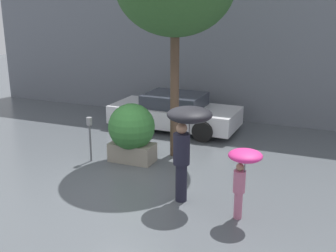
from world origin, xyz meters
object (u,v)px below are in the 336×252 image
Objects in this scene: planter_box at (132,131)px; parking_meter at (90,130)px; person_child at (243,167)px; parked_car_near at (175,112)px; person_adult at (187,131)px.

planter_box is 1.30× the size of parking_meter.
planter_box reaches higher than person_child.
parked_car_near is (-0.03, 3.11, -0.27)m from planter_box.
parked_car_near is (-3.33, 5.06, -0.53)m from person_child.
person_adult is at bearing -38.08° from planter_box.
parking_meter is at bearing 149.43° from person_adult.
parking_meter is (-1.00, -0.40, 0.03)m from planter_box.
person_adult reaches higher than planter_box.
person_adult is 1.71× the size of parking_meter.
planter_box is at bearing 133.04° from person_adult.
person_adult is 1.43× the size of person_child.
person_adult is 5.27m from parked_car_near.
parked_car_near is at bearing 105.02° from person_adult.
person_child reaches higher than parked_car_near.
person_adult is at bearing -21.69° from parking_meter.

